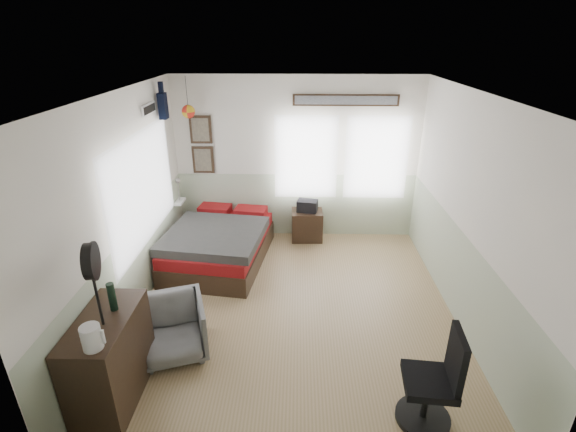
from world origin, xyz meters
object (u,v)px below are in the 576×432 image
nightstand (307,225)px  task_chair (435,387)px  dresser (111,358)px  bed (220,244)px  armchair (173,329)px

nightstand → task_chair: 3.83m
dresser → nightstand: bearing=60.8°
dresser → nightstand: 3.95m
bed → dresser: (-0.56, -2.63, 0.16)m
dresser → task_chair: 3.00m
dresser → task_chair: bearing=-4.4°
dresser → nightstand: (1.92, 3.45, -0.19)m
dresser → bed: bearing=77.9°
armchair → nightstand: bearing=43.5°
task_chair → dresser: bearing=-179.0°
bed → armchair: 2.04m
bed → armchair: size_ratio=2.88×
armchair → task_chair: size_ratio=0.71×
dresser → armchair: dresser is taller
nightstand → task_chair: size_ratio=0.52×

